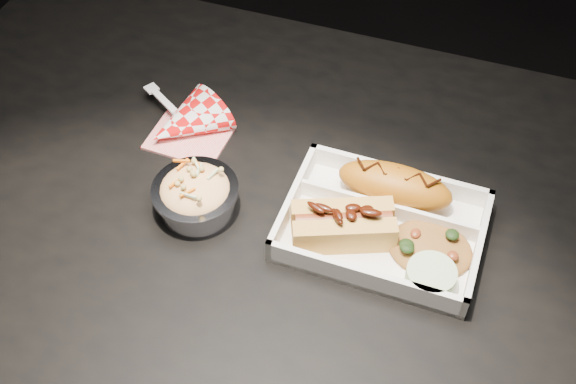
# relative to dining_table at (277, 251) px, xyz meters

# --- Properties ---
(dining_table) EXTENTS (1.20, 0.80, 0.75)m
(dining_table) POSITION_rel_dining_table_xyz_m (0.00, 0.00, 0.00)
(dining_table) COLOR black
(dining_table) RESTS_ON ground
(food_tray) EXTENTS (0.25, 0.18, 0.04)m
(food_tray) POSITION_rel_dining_table_xyz_m (0.14, 0.01, 0.10)
(food_tray) COLOR white
(food_tray) RESTS_ON dining_table
(fried_pastry) EXTENTS (0.15, 0.06, 0.05)m
(fried_pastry) POSITION_rel_dining_table_xyz_m (0.14, 0.07, 0.12)
(fried_pastry) COLOR #AD6211
(fried_pastry) RESTS_ON food_tray
(hotdog) EXTENTS (0.14, 0.10, 0.06)m
(hotdog) POSITION_rel_dining_table_xyz_m (0.09, -0.02, 0.12)
(hotdog) COLOR gold
(hotdog) RESTS_ON food_tray
(fried_rice_mound) EXTENTS (0.11, 0.09, 0.03)m
(fried_rice_mound) POSITION_rel_dining_table_xyz_m (0.21, -0.00, 0.11)
(fried_rice_mound) COLOR #9F662E
(fried_rice_mound) RESTS_ON food_tray
(cupcake_liner) EXTENTS (0.06, 0.06, 0.03)m
(cupcake_liner) POSITION_rel_dining_table_xyz_m (0.21, -0.05, 0.11)
(cupcake_liner) COLOR #B9D6A2
(cupcake_liner) RESTS_ON food_tray
(foil_coleslaw_cup) EXTENTS (0.11, 0.11, 0.07)m
(foil_coleslaw_cup) POSITION_rel_dining_table_xyz_m (-0.10, -0.03, 0.12)
(foil_coleslaw_cup) COLOR silver
(foil_coleslaw_cup) RESTS_ON dining_table
(napkin_fork) EXTENTS (0.16, 0.15, 0.10)m
(napkin_fork) POSITION_rel_dining_table_xyz_m (-0.17, 0.10, 0.11)
(napkin_fork) COLOR red
(napkin_fork) RESTS_ON dining_table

